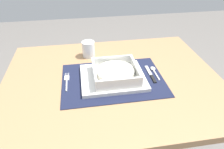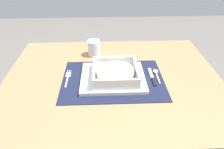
% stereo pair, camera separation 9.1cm
% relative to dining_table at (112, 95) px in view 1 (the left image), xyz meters
% --- Properties ---
extents(dining_table, '(0.99, 0.77, 0.74)m').
position_rel_dining_table_xyz_m(dining_table, '(0.00, 0.00, 0.00)').
color(dining_table, '#A37A51').
rests_on(dining_table, ground).
extents(placemat, '(0.45, 0.32, 0.00)m').
position_rel_dining_table_xyz_m(placemat, '(-0.00, -0.02, 0.10)').
color(placemat, '#191E38').
rests_on(placemat, dining_table).
extents(serving_plate, '(0.28, 0.24, 0.02)m').
position_rel_dining_table_xyz_m(serving_plate, '(-0.00, -0.01, 0.11)').
color(serving_plate, white).
rests_on(serving_plate, placemat).
extents(porridge_bowl, '(0.19, 0.19, 0.05)m').
position_rel_dining_table_xyz_m(porridge_bowl, '(0.01, -0.02, 0.14)').
color(porridge_bowl, white).
rests_on(porridge_bowl, serving_plate).
extents(fork, '(0.02, 0.13, 0.00)m').
position_rel_dining_table_xyz_m(fork, '(-0.21, 0.01, 0.11)').
color(fork, silver).
rests_on(fork, placemat).
extents(spoon, '(0.02, 0.11, 0.01)m').
position_rel_dining_table_xyz_m(spoon, '(0.20, 0.02, 0.11)').
color(spoon, silver).
rests_on(spoon, placemat).
extents(butter_knife, '(0.01, 0.14, 0.01)m').
position_rel_dining_table_xyz_m(butter_knife, '(0.18, -0.01, 0.11)').
color(butter_knife, black).
rests_on(butter_knife, placemat).
extents(drinking_glass, '(0.07, 0.07, 0.08)m').
position_rel_dining_table_xyz_m(drinking_glass, '(-0.09, 0.22, 0.14)').
color(drinking_glass, white).
rests_on(drinking_glass, dining_table).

